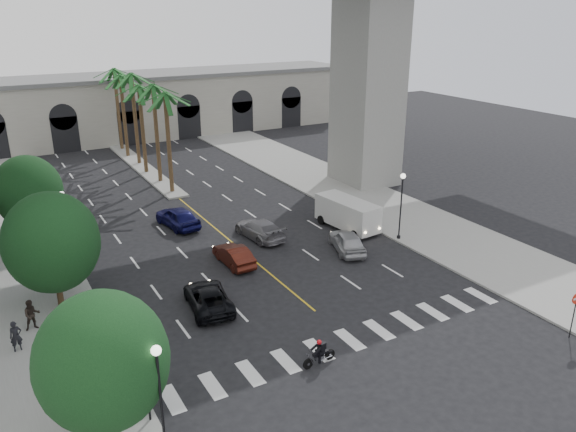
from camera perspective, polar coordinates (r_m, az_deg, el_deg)
The scene contains 29 objects.
ground at distance 32.37m, azimuth 4.71°, elevation -11.15°, with size 140.00×140.00×0.00m, color black.
sidewalk_left at distance 41.20m, azimuth -25.82°, elevation -5.88°, with size 8.00×100.00×0.15m, color gray.
sidewalk_right at distance 51.46m, azimuth 9.20°, elevation 1.07°, with size 8.00×100.00×0.15m, color gray.
median at distance 64.84m, azimuth -14.50°, elevation 4.76°, with size 2.00×24.00×0.20m, color gray.
pier_building at distance 80.19m, azimuth -18.16°, elevation 10.38°, with size 71.00×10.50×8.50m.
palm_a at distance 53.58m, azimuth -12.36°, elevation 11.60°, with size 3.20×3.20×10.30m.
palm_b at distance 57.37m, azimuth -13.55°, elevation 12.34°, with size 3.20×3.20×10.60m.
palm_c at distance 61.16m, azimuth -14.90°, elevation 12.27°, with size 3.20×3.20×10.10m.
palm_d at distance 65.01m, azimuth -15.63°, elevation 13.31°, with size 3.20×3.20×10.90m.
palm_e at distance 68.86m, azimuth -16.67°, elevation 13.18°, with size 3.20×3.20×10.40m.
palm_f at distance 72.77m, azimuth -17.24°, elevation 13.70°, with size 3.20×3.20×10.70m.
street_tree_near at distance 23.62m, azimuth -18.31°, elevation -13.83°, with size 5.20×5.20×6.89m.
street_tree_mid at distance 35.09m, azimuth -22.89°, elevation -2.48°, with size 5.44×5.44×7.21m.
street_tree_far at distance 46.54m, azimuth -24.89°, elevation 2.26°, with size 5.04×5.04×6.68m.
lamp_post_left_near at distance 22.73m, azimuth -12.85°, elevation -17.22°, with size 0.40×0.40×5.35m.
lamp_post_left_far at distance 41.19m, azimuth -21.68°, elevation -0.48°, with size 0.40×0.40×5.35m.
lamp_post_right at distance 43.19m, azimuth 11.44°, elevation 1.54°, with size 0.40×0.40×5.35m.
traffic_signal_near at distance 25.14m, azimuth -14.27°, elevation -15.27°, with size 0.25×0.18×3.65m.
traffic_signal_far at distance 28.44m, azimuth -16.56°, elevation -10.95°, with size 0.25×0.18×3.65m.
motorcycle_rider at distance 29.03m, azimuth 3.28°, elevation -13.70°, with size 1.97×0.53×1.42m.
car_a at distance 41.49m, azimuth 6.03°, elevation -2.56°, with size 1.85×4.60×1.57m, color #A5A6AA.
car_b at distance 39.37m, azimuth -5.53°, elevation -3.98°, with size 1.48×4.25×1.40m, color #44160D.
car_c at distance 34.11m, azimuth -8.10°, elevation -8.20°, with size 2.28×4.95×1.38m, color black.
car_d at distance 43.68m, azimuth -2.91°, elevation -1.31°, with size 2.08×5.12×1.49m, color slate.
car_e at distance 46.68m, azimuth -11.15°, elevation -0.10°, with size 1.99×4.95×1.69m, color #0F0F47.
cargo_van at distance 45.39m, azimuth 6.10°, elevation 0.30°, with size 2.84×5.97×2.46m.
pedestrian_a at distance 32.78m, azimuth -25.92°, elevation -10.93°, with size 0.61×0.40×1.67m, color black.
pedestrian_b at distance 34.35m, azimuth -24.58°, elevation -9.12°, with size 0.87×0.68×1.79m, color black.
do_not_enter_sign at distance 33.98m, azimuth 27.18°, elevation -8.07°, with size 0.67×0.11×2.75m.
Camera 1 is at (-15.85, -22.58, 16.93)m, focal length 35.00 mm.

